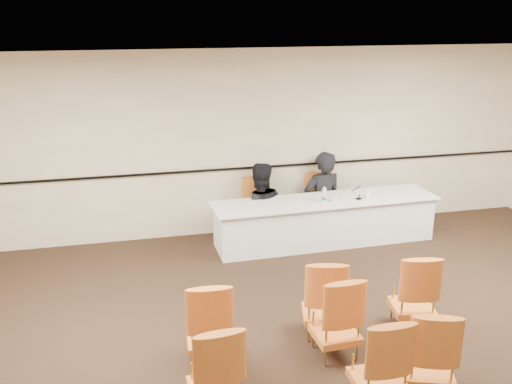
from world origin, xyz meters
TOP-DOWN VIEW (x-y plane):
  - floor at (0.00, 0.00)m, footprint 10.00×10.00m
  - ceiling at (0.00, 0.00)m, footprint 10.00×10.00m
  - wall_back at (0.00, 4.00)m, footprint 10.00×0.04m
  - wall_rail at (0.00, 3.96)m, footprint 9.80×0.04m
  - panel_table at (1.03, 3.19)m, footprint 3.61×0.94m
  - panelist_main at (1.17, 3.73)m, footprint 0.74×0.54m
  - panelist_main_chair at (1.17, 3.73)m, footprint 0.51×0.51m
  - panelist_second at (0.08, 3.70)m, footprint 0.85×0.67m
  - panelist_second_chair at (0.08, 3.70)m, footprint 0.51×0.51m
  - papers at (1.60, 3.13)m, footprint 0.35×0.30m
  - microphone at (1.54, 3.09)m, footprint 0.16×0.21m
  - water_bottle at (0.96, 3.08)m, footprint 0.09×0.09m
  - drinking_glass at (1.12, 3.08)m, footprint 0.07×0.07m
  - coffee_cup at (1.69, 3.10)m, footprint 0.11×0.11m
  - aud_chair_front_left at (-1.27, 0.43)m, footprint 0.53×0.53m
  - aud_chair_front_mid at (0.08, 0.65)m, footprint 0.60×0.60m
  - aud_chair_front_right at (1.14, 0.55)m, footprint 0.58×0.58m
  - aud_chair_back_left at (-1.34, -0.40)m, footprint 0.54×0.54m
  - aud_chair_back_mid at (0.16, -0.63)m, footprint 0.50×0.50m
  - aud_chair_back_right at (0.68, -0.61)m, footprint 0.64×0.64m
  - aud_chair_extra at (0.06, 0.22)m, footprint 0.52×0.52m

SIDE VIEW (x-z plane):
  - floor at x=0.00m, z-range 0.00..0.00m
  - panel_table at x=1.03m, z-range 0.00..0.72m
  - panelist_second at x=0.08m, z-range -0.49..1.24m
  - panelist_main at x=1.17m, z-range -0.52..1.36m
  - panelist_main_chair at x=1.17m, z-range 0.00..0.95m
  - panelist_second_chair at x=0.08m, z-range 0.00..0.95m
  - aud_chair_front_left at x=-1.27m, z-range 0.00..0.95m
  - aud_chair_front_mid at x=0.08m, z-range 0.00..0.95m
  - aud_chair_front_right at x=1.14m, z-range 0.00..0.95m
  - aud_chair_back_left at x=-1.34m, z-range 0.00..0.95m
  - aud_chair_back_mid at x=0.16m, z-range 0.00..0.95m
  - aud_chair_back_right at x=0.68m, z-range 0.00..0.95m
  - aud_chair_extra at x=0.06m, z-range 0.00..0.95m
  - papers at x=1.60m, z-range 0.72..0.72m
  - drinking_glass at x=1.12m, z-range 0.72..0.82m
  - coffee_cup at x=1.69m, z-range 0.72..0.85m
  - water_bottle at x=0.96m, z-range 0.72..0.96m
  - microphone at x=1.54m, z-range 0.72..0.98m
  - wall_rail at x=0.00m, z-range 1.09..1.11m
  - wall_back at x=0.00m, z-range 0.00..3.00m
  - ceiling at x=0.00m, z-range 3.00..3.00m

